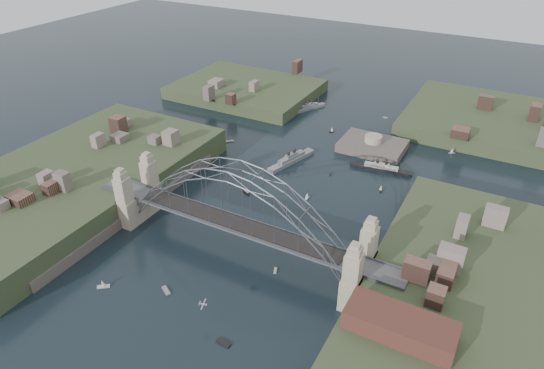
{
  "coord_description": "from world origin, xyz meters",
  "views": [
    {
      "loc": [
        52.34,
        -78.26,
        77.16
      ],
      "look_at": [
        0.0,
        18.0,
        10.0
      ],
      "focal_mm": 31.4,
      "sensor_mm": 36.0,
      "label": 1
    }
  ],
  "objects_px": {
    "bridge": "(236,211)",
    "wharf_shed": "(400,325)",
    "ocean_liner": "(381,168)",
    "fort_island": "(372,150)",
    "naval_cruiser_near": "(291,160)",
    "naval_cruiser_far": "(310,107)"
  },
  "relations": [
    {
      "from": "wharf_shed",
      "to": "naval_cruiser_far",
      "type": "height_order",
      "value": "wharf_shed"
    },
    {
      "from": "bridge",
      "to": "ocean_liner",
      "type": "bearing_deg",
      "value": 71.35
    },
    {
      "from": "bridge",
      "to": "ocean_liner",
      "type": "relative_size",
      "value": 4.2
    },
    {
      "from": "wharf_shed",
      "to": "naval_cruiser_far",
      "type": "relative_size",
      "value": 1.38
    },
    {
      "from": "fort_island",
      "to": "wharf_shed",
      "type": "distance_m",
      "value": 90.48
    },
    {
      "from": "wharf_shed",
      "to": "ocean_liner",
      "type": "distance_m",
      "value": 75.77
    },
    {
      "from": "fort_island",
      "to": "naval_cruiser_far",
      "type": "bearing_deg",
      "value": 146.62
    },
    {
      "from": "bridge",
      "to": "fort_island",
      "type": "distance_m",
      "value": 72.14
    },
    {
      "from": "bridge",
      "to": "ocean_liner",
      "type": "xyz_separation_m",
      "value": [
        19.24,
        57.01,
        -11.57
      ]
    },
    {
      "from": "fort_island",
      "to": "naval_cruiser_near",
      "type": "xyz_separation_m",
      "value": [
        -20.89,
        -22.02,
        1.3
      ]
    },
    {
      "from": "naval_cruiser_far",
      "to": "naval_cruiser_near",
      "type": "bearing_deg",
      "value": -72.77
    },
    {
      "from": "fort_island",
      "to": "wharf_shed",
      "type": "height_order",
      "value": "wharf_shed"
    },
    {
      "from": "naval_cruiser_far",
      "to": "ocean_liner",
      "type": "relative_size",
      "value": 0.73
    },
    {
      "from": "wharf_shed",
      "to": "naval_cruiser_near",
      "type": "distance_m",
      "value": 81.98
    },
    {
      "from": "bridge",
      "to": "wharf_shed",
      "type": "distance_m",
      "value": 46.23
    },
    {
      "from": "ocean_liner",
      "to": "naval_cruiser_near",
      "type": "bearing_deg",
      "value": -162.19
    },
    {
      "from": "naval_cruiser_near",
      "to": "ocean_liner",
      "type": "xyz_separation_m",
      "value": [
        28.13,
        9.04,
        -0.2
      ]
    },
    {
      "from": "wharf_shed",
      "to": "fort_island",
      "type": "bearing_deg",
      "value": 110.85
    },
    {
      "from": "fort_island",
      "to": "naval_cruiser_far",
      "type": "distance_m",
      "value": 41.74
    },
    {
      "from": "naval_cruiser_far",
      "to": "bridge",
      "type": "bearing_deg",
      "value": -76.19
    },
    {
      "from": "wharf_shed",
      "to": "ocean_liner",
      "type": "relative_size",
      "value": 1.0
    },
    {
      "from": "naval_cruiser_near",
      "to": "naval_cruiser_far",
      "type": "xyz_separation_m",
      "value": [
        -13.95,
        44.98,
        -0.15
      ]
    }
  ]
}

